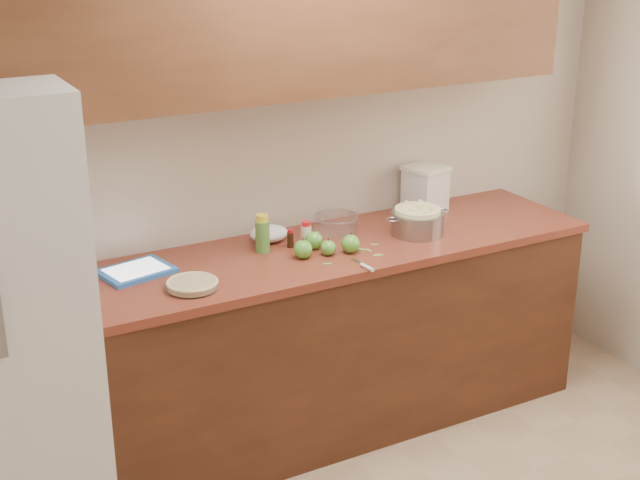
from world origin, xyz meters
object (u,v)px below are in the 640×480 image
colander (417,221)px  tablet (136,271)px  flour_canister (425,188)px  pie (192,285)px

colander → tablet: size_ratio=1.04×
colander → tablet: (-1.31, 0.16, -0.05)m
colander → flour_canister: size_ratio=1.45×
pie → colander: colander is taller
tablet → pie: bearing=-72.6°
pie → tablet: (-0.15, 0.27, -0.01)m
pie → colander: (1.17, 0.11, 0.04)m
pie → flour_canister: 1.45m
pie → flour_canister: bearing=15.0°
pie → colander: bearing=5.2°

